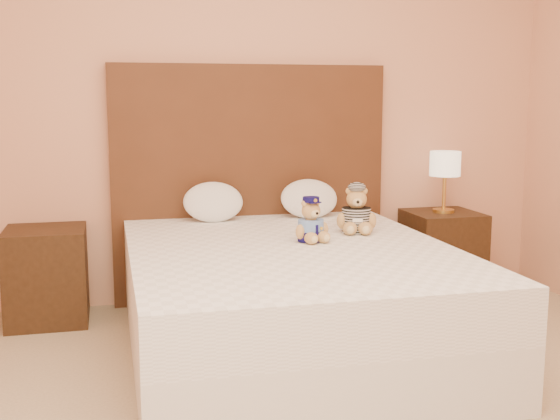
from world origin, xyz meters
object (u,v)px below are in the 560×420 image
object	(u,v)px
teddy_police	(311,220)
pillow_right	(309,197)
bed	(290,299)
teddy_prisoner	(356,209)
nightstand_left	(47,275)
pillow_left	(213,200)
lamp	(445,167)
nightstand_right	(442,253)

from	to	relation	value
teddy_police	pillow_right	distance (m)	0.77
teddy_police	bed	bearing A→B (deg)	-161.01
bed	teddy_prisoner	bearing A→B (deg)	30.89
bed	nightstand_left	world-z (taller)	same
teddy_police	pillow_left	bearing A→B (deg)	103.55
teddy_police	teddy_prisoner	bearing A→B (deg)	14.58
nightstand_left	pillow_left	size ratio (longest dim) A/B	1.50
nightstand_left	pillow_left	distance (m)	1.06
pillow_left	teddy_police	bearing A→B (deg)	-61.49
bed	pillow_right	size ratio (longest dim) A/B	5.46
teddy_prisoner	pillow_right	world-z (taller)	teddy_prisoner
lamp	pillow_left	size ratio (longest dim) A/B	1.09
bed	nightstand_right	bearing A→B (deg)	32.62
pillow_right	teddy_police	bearing A→B (deg)	-105.48
pillow_right	nightstand_right	bearing A→B (deg)	-1.89
teddy_prisoner	nightstand_right	bearing A→B (deg)	47.43
teddy_police	teddy_prisoner	size ratio (longest dim) A/B	0.89
lamp	teddy_police	world-z (taller)	lamp
nightstand_right	teddy_police	bearing A→B (deg)	-147.54
pillow_left	pillow_right	size ratio (longest dim) A/B	1.00
nightstand_left	lamp	world-z (taller)	lamp
nightstand_left	lamp	xyz separation A→B (m)	(2.50, 0.00, 0.57)
nightstand_left	lamp	size ratio (longest dim) A/B	1.38
nightstand_right	teddy_prisoner	distance (m)	1.04
teddy_police	pillow_right	xyz separation A→B (m)	(0.21, 0.74, 0.01)
pillow_right	pillow_left	bearing A→B (deg)	180.00
nightstand_left	pillow_left	xyz separation A→B (m)	(0.98, 0.03, 0.40)
nightstand_right	pillow_right	size ratio (longest dim) A/B	1.50
nightstand_left	teddy_prisoner	xyz separation A→B (m)	(1.70, -0.53, 0.40)
bed	teddy_police	bearing A→B (deg)	33.95
nightstand_left	nightstand_right	distance (m)	2.50
bed	pillow_right	distance (m)	0.98
nightstand_right	teddy_police	xyz separation A→B (m)	(-1.12, -0.71, 0.39)
nightstand_left	lamp	bearing A→B (deg)	0.00
nightstand_right	pillow_right	xyz separation A→B (m)	(-0.91, 0.03, 0.40)
bed	nightstand_right	world-z (taller)	same
nightstand_right	teddy_prisoner	size ratio (longest dim) A/B	2.12
lamp	bed	bearing A→B (deg)	-147.38
nightstand_left	teddy_police	xyz separation A→B (m)	(1.38, -0.71, 0.39)
lamp	teddy_police	bearing A→B (deg)	-147.54
nightstand_right	teddy_prisoner	bearing A→B (deg)	-146.44
nightstand_left	pillow_right	distance (m)	1.64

